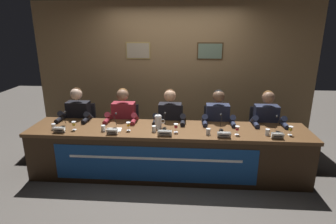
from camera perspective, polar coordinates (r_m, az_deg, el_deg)
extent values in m
plane|color=#4C4742|center=(4.39, 0.00, -12.34)|extent=(12.00, 12.00, 0.00)
cube|color=#937047|center=(5.40, 1.19, 8.06)|extent=(5.26, 0.12, 2.60)
cube|color=tan|center=(5.36, -6.12, 12.35)|extent=(0.46, 0.02, 0.31)
cube|color=tan|center=(5.35, -6.14, 12.34)|extent=(0.42, 0.01, 0.27)
cube|color=#4C3319|center=(5.29, 8.57, 12.20)|extent=(0.47, 0.02, 0.31)
cube|color=slate|center=(5.28, 8.58, 12.19)|extent=(0.43, 0.01, 0.27)
cube|color=brown|center=(4.08, 0.00, -3.69)|extent=(4.06, 0.76, 0.05)
cube|color=#342112|center=(3.91, -0.39, -10.62)|extent=(4.00, 0.04, 0.68)
cube|color=#342112|center=(4.79, -24.58, -6.83)|extent=(0.08, 0.68, 0.68)
cube|color=#342112|center=(4.55, 26.04, -8.28)|extent=(0.08, 0.68, 0.68)
cube|color=#19478C|center=(3.90, -2.81, -10.68)|extent=(2.79, 0.01, 0.52)
cube|color=white|center=(3.85, -2.83, -9.52)|extent=(2.37, 0.00, 0.04)
cylinder|color=black|center=(5.12, -16.84, -8.43)|extent=(0.44, 0.44, 0.02)
cylinder|color=black|center=(5.03, -17.05, -6.26)|extent=(0.05, 0.05, 0.40)
cube|color=#232328|center=(4.95, -17.27, -3.99)|extent=(0.44, 0.44, 0.03)
cube|color=#232328|center=(5.05, -16.70, -0.69)|extent=(0.40, 0.05, 0.44)
cylinder|color=black|center=(4.77, -19.66, -7.80)|extent=(0.10, 0.10, 0.45)
cylinder|color=black|center=(4.70, -17.41, -7.98)|extent=(0.10, 0.10, 0.45)
cylinder|color=black|center=(4.80, -19.29, -4.07)|extent=(0.13, 0.34, 0.13)
cylinder|color=black|center=(4.72, -17.06, -4.19)|extent=(0.13, 0.34, 0.13)
cube|color=black|center=(4.83, -17.71, -0.75)|extent=(0.36, 0.20, 0.48)
sphere|color=beige|center=(4.71, -18.21, 3.52)|extent=(0.19, 0.19, 0.19)
sphere|color=#331E0F|center=(4.72, -18.16, 3.74)|extent=(0.17, 0.17, 0.17)
cylinder|color=black|center=(4.82, -20.48, -0.82)|extent=(0.09, 0.30, 0.25)
cylinder|color=black|center=(4.66, -15.78, -0.96)|extent=(0.09, 0.30, 0.25)
cylinder|color=black|center=(4.68, -21.27, -1.41)|extent=(0.07, 0.24, 0.07)
cylinder|color=black|center=(4.52, -16.45, -1.58)|extent=(0.07, 0.24, 0.07)
cube|color=white|center=(4.18, -21.44, -3.50)|extent=(0.17, 0.03, 0.08)
cube|color=white|center=(4.21, -21.25, -3.34)|extent=(0.17, 0.03, 0.08)
cube|color=black|center=(4.17, -21.46, -3.51)|extent=(0.12, 0.01, 0.01)
cylinder|color=white|center=(4.24, -18.56, -3.44)|extent=(0.06, 0.06, 0.00)
cylinder|color=white|center=(4.23, -18.60, -3.06)|extent=(0.01, 0.01, 0.05)
cone|color=white|center=(4.21, -18.68, -2.30)|extent=(0.06, 0.06, 0.06)
cylinder|color=yellow|center=(4.21, -18.67, -2.38)|extent=(0.04, 0.04, 0.04)
cylinder|color=silver|center=(4.35, -22.29, -2.76)|extent=(0.06, 0.06, 0.08)
cylinder|color=silver|center=(4.35, -22.27, -2.97)|extent=(0.05, 0.05, 0.05)
cylinder|color=black|center=(4.39, -20.73, -2.85)|extent=(0.06, 0.06, 0.02)
cylinder|color=black|center=(4.41, -20.54, -1.35)|extent=(0.01, 0.13, 0.18)
sphere|color=#2D2D2D|center=(4.44, -20.33, 0.01)|extent=(0.03, 0.03, 0.03)
cylinder|color=black|center=(4.91, -8.49, -8.99)|extent=(0.44, 0.44, 0.02)
cylinder|color=black|center=(4.82, -8.60, -6.74)|extent=(0.05, 0.05, 0.40)
cube|color=#232328|center=(4.73, -8.72, -4.38)|extent=(0.44, 0.44, 0.03)
cube|color=#232328|center=(4.84, -8.33, -0.92)|extent=(0.40, 0.05, 0.44)
cylinder|color=black|center=(4.53, -10.81, -8.43)|extent=(0.10, 0.10, 0.45)
cylinder|color=black|center=(4.49, -8.32, -8.58)|extent=(0.10, 0.10, 0.45)
cylinder|color=black|center=(4.55, -10.53, -4.49)|extent=(0.13, 0.34, 0.13)
cylinder|color=black|center=(4.51, -8.07, -4.59)|extent=(0.13, 0.34, 0.13)
cube|color=maroon|center=(4.60, -8.97, -0.99)|extent=(0.36, 0.20, 0.48)
sphere|color=#8E664C|center=(4.48, -9.25, 3.49)|extent=(0.19, 0.19, 0.19)
sphere|color=#593819|center=(4.49, -9.22, 3.72)|extent=(0.17, 0.17, 0.17)
cylinder|color=maroon|center=(4.56, -11.84, -1.07)|extent=(0.09, 0.30, 0.25)
cylinder|color=maroon|center=(4.46, -6.64, -1.21)|extent=(0.09, 0.30, 0.25)
cylinder|color=maroon|center=(4.41, -12.39, -1.71)|extent=(0.07, 0.24, 0.07)
cylinder|color=maroon|center=(4.31, -7.03, -1.87)|extent=(0.07, 0.24, 0.07)
cube|color=white|center=(3.90, -11.42, -4.04)|extent=(0.16, 0.03, 0.08)
cube|color=white|center=(3.93, -11.29, -3.86)|extent=(0.16, 0.03, 0.08)
cube|color=black|center=(3.90, -11.43, -4.05)|extent=(0.11, 0.01, 0.01)
cylinder|color=white|center=(4.03, -8.04, -3.73)|extent=(0.06, 0.06, 0.00)
cylinder|color=white|center=(4.02, -8.06, -3.34)|extent=(0.01, 0.01, 0.05)
cone|color=white|center=(4.00, -8.10, -2.53)|extent=(0.06, 0.06, 0.06)
cylinder|color=orange|center=(4.00, -8.09, -2.62)|extent=(0.04, 0.04, 0.04)
cylinder|color=silver|center=(4.06, -13.07, -3.24)|extent=(0.06, 0.06, 0.08)
cylinder|color=silver|center=(4.07, -13.05, -3.47)|extent=(0.05, 0.05, 0.05)
cylinder|color=black|center=(4.10, -10.86, -3.39)|extent=(0.06, 0.06, 0.02)
cylinder|color=black|center=(4.12, -10.72, -1.78)|extent=(0.01, 0.13, 0.18)
sphere|color=#2D2D2D|center=(4.15, -10.57, -0.32)|extent=(0.03, 0.03, 0.03)
cylinder|color=black|center=(4.80, 0.42, -9.37)|extent=(0.44, 0.44, 0.02)
cylinder|color=black|center=(4.71, 0.43, -7.09)|extent=(0.05, 0.05, 0.40)
cube|color=#232328|center=(4.63, 0.44, -4.68)|extent=(0.44, 0.44, 0.03)
cube|color=#232328|center=(4.73, 0.60, -1.14)|extent=(0.40, 0.05, 0.44)
cylinder|color=black|center=(4.40, -1.19, -8.89)|extent=(0.10, 0.10, 0.45)
cylinder|color=black|center=(4.39, 1.44, -8.98)|extent=(0.10, 0.10, 0.45)
cylinder|color=black|center=(4.43, -1.03, -4.83)|extent=(0.13, 0.34, 0.13)
cylinder|color=black|center=(4.41, 1.57, -4.91)|extent=(0.13, 0.34, 0.13)
cube|color=black|center=(4.49, 0.42, -1.22)|extent=(0.36, 0.20, 0.48)
sphere|color=tan|center=(4.37, 0.41, 3.36)|extent=(0.19, 0.19, 0.19)
sphere|color=#331E0F|center=(4.38, 0.43, 3.60)|extent=(0.17, 0.17, 0.17)
cylinder|color=black|center=(4.41, -2.39, -1.32)|extent=(0.09, 0.30, 0.25)
cylinder|color=black|center=(4.39, 3.07, -1.45)|extent=(0.09, 0.30, 0.25)
cylinder|color=black|center=(4.26, -2.63, -1.99)|extent=(0.07, 0.24, 0.07)
cylinder|color=black|center=(4.23, 3.03, -2.13)|extent=(0.07, 0.24, 0.07)
cube|color=white|center=(3.78, -0.71, -4.42)|extent=(0.19, 0.03, 0.08)
cube|color=white|center=(3.81, -0.67, -4.24)|extent=(0.19, 0.03, 0.08)
cube|color=black|center=(3.77, -0.71, -4.44)|extent=(0.14, 0.01, 0.01)
cylinder|color=white|center=(3.93, 1.61, -4.10)|extent=(0.06, 0.06, 0.00)
cylinder|color=white|center=(3.92, 1.62, -3.70)|extent=(0.01, 0.01, 0.05)
cone|color=white|center=(3.90, 1.63, -2.88)|extent=(0.06, 0.06, 0.06)
cylinder|color=#B21E2D|center=(3.90, 1.63, -2.97)|extent=(0.04, 0.04, 0.04)
cylinder|color=silver|center=(3.94, -2.90, -3.44)|extent=(0.06, 0.06, 0.08)
cylinder|color=silver|center=(3.95, -2.89, -3.67)|extent=(0.05, 0.05, 0.05)
cylinder|color=black|center=(4.04, -0.74, -3.39)|extent=(0.06, 0.06, 0.02)
cylinder|color=black|center=(4.07, -0.67, -1.75)|extent=(0.01, 0.13, 0.18)
sphere|color=#2D2D2D|center=(4.10, -0.60, -0.27)|extent=(0.03, 0.03, 0.03)
cylinder|color=black|center=(4.82, 9.52, -9.54)|extent=(0.44, 0.44, 0.02)
cylinder|color=black|center=(4.73, 9.64, -7.26)|extent=(0.05, 0.05, 0.40)
cube|color=#232328|center=(4.64, 9.78, -4.87)|extent=(0.44, 0.44, 0.03)
cube|color=#232328|center=(4.75, 9.70, -1.33)|extent=(0.40, 0.05, 0.44)
cylinder|color=black|center=(4.40, 8.74, -9.11)|extent=(0.10, 0.10, 0.45)
cylinder|color=black|center=(4.42, 11.35, -9.12)|extent=(0.10, 0.10, 0.45)
cylinder|color=black|center=(4.43, 8.76, -5.05)|extent=(0.13, 0.34, 0.13)
cylinder|color=black|center=(4.45, 11.34, -5.08)|extent=(0.13, 0.34, 0.13)
cube|color=#1E2338|center=(4.51, 10.01, -1.42)|extent=(0.36, 0.20, 0.48)
sphere|color=brown|center=(4.39, 10.29, 3.14)|extent=(0.19, 0.19, 0.19)
sphere|color=black|center=(4.40, 10.28, 3.37)|extent=(0.17, 0.17, 0.17)
cylinder|color=#1E2338|center=(4.39, 7.42, -1.54)|extent=(0.09, 0.30, 0.25)
cylinder|color=#1E2338|center=(4.44, 12.84, -1.64)|extent=(0.09, 0.30, 0.25)
cylinder|color=#1E2338|center=(4.24, 7.53, -2.23)|extent=(0.07, 0.24, 0.07)
cylinder|color=#1E2338|center=(4.29, 13.14, -2.32)|extent=(0.07, 0.24, 0.07)
cube|color=white|center=(3.79, 11.40, -4.70)|extent=(0.18, 0.03, 0.08)
cube|color=white|center=(3.82, 11.34, -4.51)|extent=(0.18, 0.03, 0.08)
cube|color=black|center=(3.79, 11.41, -4.72)|extent=(0.12, 0.01, 0.01)
cylinder|color=white|center=(3.96, 13.86, -4.48)|extent=(0.06, 0.06, 0.00)
cylinder|color=white|center=(3.95, 13.89, -4.09)|extent=(0.01, 0.01, 0.05)
cone|color=white|center=(3.93, 13.95, -3.27)|extent=(0.06, 0.06, 0.06)
cylinder|color=#B21E2D|center=(3.93, 13.94, -3.36)|extent=(0.04, 0.04, 0.04)
cylinder|color=silver|center=(3.88, 8.21, -3.97)|extent=(0.06, 0.06, 0.08)
cylinder|color=silver|center=(3.88, 8.20, -4.20)|extent=(0.05, 0.05, 0.05)
cylinder|color=black|center=(4.05, 10.80, -3.66)|extent=(0.06, 0.06, 0.02)
cylinder|color=black|center=(4.07, 10.78, -2.03)|extent=(0.01, 0.13, 0.18)
sphere|color=#2D2D2D|center=(4.10, 10.76, -0.55)|extent=(0.03, 0.03, 0.03)
cylinder|color=black|center=(4.95, 18.34, -9.48)|extent=(0.44, 0.44, 0.02)
cylinder|color=black|center=(4.86, 18.58, -7.26)|extent=(0.05, 0.05, 0.40)
cube|color=#232328|center=(4.78, 18.82, -4.93)|extent=(0.44, 0.44, 0.03)
cube|color=#232328|center=(4.88, 18.53, -1.49)|extent=(0.40, 0.05, 0.44)
cylinder|color=black|center=(4.53, 18.39, -9.06)|extent=(0.10, 0.10, 0.45)
cylinder|color=black|center=(4.58, 20.84, -9.01)|extent=(0.10, 0.10, 0.45)
cylinder|color=black|center=(4.55, 18.28, -5.12)|extent=(0.13, 0.34, 0.13)
cylinder|color=black|center=(4.61, 20.70, -5.11)|extent=(0.13, 0.34, 0.13)
cube|color=#1E2338|center=(4.65, 19.27, -1.58)|extent=(0.36, 0.20, 0.48)
sphere|color=#8E664C|center=(4.53, 19.80, 2.83)|extent=(0.19, 0.19, 0.19)
sphere|color=#593819|center=(4.54, 19.77, 3.06)|extent=(0.17, 0.17, 0.17)
cylinder|color=#1E2338|center=(4.50, 17.03, -1.71)|extent=(0.09, 0.30, 0.25)
cylinder|color=#1E2338|center=(4.61, 22.12, -1.78)|extent=(0.09, 0.30, 0.25)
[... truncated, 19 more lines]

